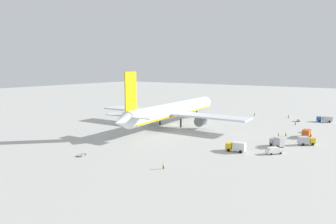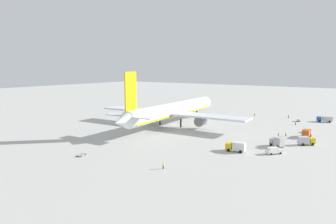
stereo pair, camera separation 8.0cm
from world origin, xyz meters
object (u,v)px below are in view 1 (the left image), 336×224
service_truck_4 (306,140)px  ground_worker_5 (286,134)px  traffic_cone_0 (77,129)px  service_truck_0 (325,119)px  airliner (173,110)px  traffic_cone_3 (280,120)px  service_truck_3 (236,146)px  traffic_cone_1 (141,112)px  ground_worker_0 (288,116)px  ground_worker_3 (255,114)px  baggage_cart_1 (299,120)px  baggage_cart_0 (307,131)px  service_van (274,150)px  ground_worker_2 (278,135)px  ground_worker_4 (295,123)px  ground_worker_1 (163,165)px  traffic_cone_2 (92,119)px  traffic_cone_4 (151,111)px  service_truck_2 (306,133)px  service_truck_1 (278,142)px

service_truck_4 → ground_worker_5: size_ratio=3.17×
traffic_cone_0 → service_truck_0: bearing=-45.8°
service_truck_4 → airliner: bearing=86.8°
traffic_cone_3 → service_truck_3: bearing=-176.6°
traffic_cone_0 → traffic_cone_1: bearing=10.9°
ground_worker_0 → ground_worker_3: size_ratio=1.04×
ground_worker_3 → traffic_cone_0: ground_worker_3 is taller
baggage_cart_1 → ground_worker_3: bearing=78.2°
service_truck_4 → traffic_cone_0: service_truck_4 is taller
airliner → service_truck_4: size_ratio=14.24×
baggage_cart_0 → ground_worker_3: bearing=47.0°
service_van → baggage_cart_0: (37.33, -2.08, -0.28)m
traffic_cone_3 → ground_worker_2: bearing=-166.1°
traffic_cone_0 → airliner: bearing=-40.9°
service_truck_4 → ground_worker_3: (49.56, 34.21, -0.66)m
ground_worker_4 → ground_worker_5: size_ratio=0.97×
ground_worker_1 → traffic_cone_0: size_ratio=3.15×
ground_worker_5 → traffic_cone_2: 88.06m
baggage_cart_0 → traffic_cone_4: size_ratio=6.06×
baggage_cart_0 → service_van: bearing=176.8°
airliner → service_truck_0: (47.01, -53.16, -5.11)m
service_truck_2 → traffic_cone_2: service_truck_2 is taller
service_truck_3 → traffic_cone_2: (13.30, 79.52, -1.31)m
service_truck_1 → traffic_cone_1: 90.00m
ground_worker_1 → ground_worker_2: bearing=-15.3°
baggage_cart_0 → ground_worker_1: size_ratio=1.92×
service_van → traffic_cone_2: bearing=84.0°
service_truck_3 → traffic_cone_1: 87.95m
service_truck_0 → traffic_cone_0: service_truck_0 is taller
traffic_cone_0 → ground_worker_5: bearing=-63.1°
baggage_cart_1 → service_truck_4: bearing=-165.5°
ground_worker_5 → traffic_cone_1: bearing=79.2°
ground_worker_0 → baggage_cart_1: bearing=-138.5°
service_truck_4 → baggage_cart_0: size_ratio=1.59×
ground_worker_1 → service_truck_2: bearing=-21.1°
ground_worker_5 → traffic_cone_1: ground_worker_5 is taller
service_truck_1 → ground_worker_0: bearing=10.4°
service_truck_0 → service_truck_4: size_ratio=1.30×
ground_worker_3 → traffic_cone_0: size_ratio=3.07×
ground_worker_1 → traffic_cone_0: ground_worker_1 is taller
service_truck_0 → ground_worker_5: bearing=169.9°
service_truck_1 → ground_worker_3: size_ratio=2.94×
ground_worker_2 → ground_worker_3: size_ratio=1.01×
baggage_cart_1 → ground_worker_4: 10.33m
airliner → ground_worker_1: (-48.63, -30.17, -5.69)m
ground_worker_4 → traffic_cone_2: size_ratio=2.96×
service_truck_2 → ground_worker_0: 42.89m
airliner → traffic_cone_2: bearing=104.0°
service_truck_0 → traffic_cone_1: (-24.93, 89.47, -1.19)m
ground_worker_2 → traffic_cone_0: 77.83m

